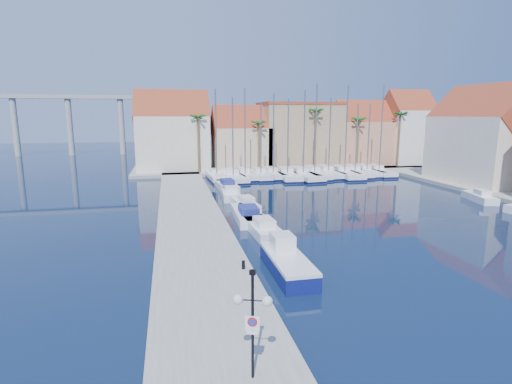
# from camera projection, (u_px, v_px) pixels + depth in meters

# --- Properties ---
(ground) EXTENTS (260.00, 260.00, 0.00)m
(ground) POSITION_uv_depth(u_px,v_px,m) (339.00, 264.00, 26.57)
(ground) COLOR black
(ground) RESTS_ON ground
(quay_west) EXTENTS (6.00, 77.00, 0.50)m
(quay_west) POSITION_uv_depth(u_px,v_px,m) (191.00, 218.00, 37.58)
(quay_west) COLOR gray
(quay_west) RESTS_ON ground
(shore_north) EXTENTS (54.00, 16.00, 0.50)m
(shore_north) POSITION_uv_depth(u_px,v_px,m) (283.00, 166.00, 74.65)
(shore_north) COLOR gray
(shore_north) RESTS_ON ground
(lamp_post) EXTENTS (1.34, 0.71, 4.10)m
(lamp_post) POSITION_uv_depth(u_px,v_px,m) (253.00, 308.00, 13.83)
(lamp_post) COLOR black
(lamp_post) RESTS_ON quay_west
(bollard) EXTENTS (0.21, 0.21, 0.52)m
(bollard) POSITION_uv_depth(u_px,v_px,m) (243.00, 265.00, 24.37)
(bollard) COLOR black
(bollard) RESTS_ON quay_west
(fishing_boat) EXTENTS (2.10, 6.28, 2.20)m
(fishing_boat) POSITION_uv_depth(u_px,v_px,m) (287.00, 262.00, 24.99)
(fishing_boat) COLOR navy
(fishing_boat) RESTS_ON ground
(motorboat_west_0) EXTENTS (2.32, 6.43, 1.40)m
(motorboat_west_0) POSITION_uv_depth(u_px,v_px,m) (262.00, 227.00, 33.50)
(motorboat_west_0) COLOR white
(motorboat_west_0) RESTS_ON ground
(motorboat_west_1) EXTENTS (2.69, 7.54, 1.40)m
(motorboat_west_1) POSITION_uv_depth(u_px,v_px,m) (248.00, 214.00, 37.83)
(motorboat_west_1) COLOR white
(motorboat_west_1) RESTS_ON ground
(motorboat_west_2) EXTENTS (2.42, 6.01, 1.40)m
(motorboat_west_2) POSITION_uv_depth(u_px,v_px,m) (245.00, 204.00, 42.26)
(motorboat_west_2) COLOR white
(motorboat_west_2) RESTS_ON ground
(motorboat_west_3) EXTENTS (2.41, 6.33, 1.40)m
(motorboat_west_3) POSITION_uv_depth(u_px,v_px,m) (231.00, 193.00, 47.72)
(motorboat_west_3) COLOR white
(motorboat_west_3) RESTS_ON ground
(motorboat_west_4) EXTENTS (2.61, 7.07, 1.40)m
(motorboat_west_4) POSITION_uv_depth(u_px,v_px,m) (226.00, 185.00, 53.37)
(motorboat_west_4) COLOR white
(motorboat_west_4) RESTS_ON ground
(motorboat_west_5) EXTENTS (1.86, 5.43, 1.40)m
(motorboat_west_5) POSITION_uv_depth(u_px,v_px,m) (220.00, 180.00, 57.88)
(motorboat_west_5) COLOR white
(motorboat_west_5) RESTS_ON ground
(motorboat_west_6) EXTENTS (1.80, 5.55, 1.40)m
(motorboat_west_6) POSITION_uv_depth(u_px,v_px,m) (220.00, 175.00, 62.27)
(motorboat_west_6) COLOR white
(motorboat_west_6) RESTS_ON ground
(motorboat_east_1) EXTENTS (2.87, 5.52, 1.40)m
(motorboat_east_1) POSITION_uv_depth(u_px,v_px,m) (480.00, 197.00, 45.81)
(motorboat_east_1) COLOR white
(motorboat_east_1) RESTS_ON ground
(sailboat_0) EXTENTS (2.71, 8.87, 13.46)m
(sailboat_0) POSITION_uv_depth(u_px,v_px,m) (216.00, 176.00, 60.54)
(sailboat_0) COLOR white
(sailboat_0) RESTS_ON ground
(sailboat_1) EXTENTS (3.62, 10.53, 12.31)m
(sailboat_1) POSITION_uv_depth(u_px,v_px,m) (232.00, 176.00, 60.57)
(sailboat_1) COLOR white
(sailboat_1) RESTS_ON ground
(sailboat_2) EXTENTS (2.83, 8.78, 13.64)m
(sailboat_2) POSITION_uv_depth(u_px,v_px,m) (244.00, 175.00, 61.98)
(sailboat_2) COLOR white
(sailboat_2) RESTS_ON ground
(sailboat_3) EXTENTS (2.18, 8.16, 11.53)m
(sailboat_3) POSITION_uv_depth(u_px,v_px,m) (260.00, 175.00, 61.91)
(sailboat_3) COLOR white
(sailboat_3) RESTS_ON ground
(sailboat_4) EXTENTS (2.74, 8.31, 12.99)m
(sailboat_4) POSITION_uv_depth(u_px,v_px,m) (272.00, 174.00, 62.83)
(sailboat_4) COLOR white
(sailboat_4) RESTS_ON ground
(sailboat_5) EXTENTS (3.65, 10.81, 12.12)m
(sailboat_5) POSITION_uv_depth(u_px,v_px,m) (287.00, 175.00, 62.20)
(sailboat_5) COLOR white
(sailboat_5) RESTS_ON ground
(sailboat_6) EXTENTS (3.91, 11.73, 13.36)m
(sailboat_6) POSITION_uv_depth(u_px,v_px,m) (302.00, 174.00, 62.48)
(sailboat_6) COLOR white
(sailboat_6) RESTS_ON ground
(sailboat_7) EXTENTS (2.97, 10.39, 14.41)m
(sailboat_7) POSITION_uv_depth(u_px,v_px,m) (313.00, 173.00, 63.57)
(sailboat_7) COLOR white
(sailboat_7) RESTS_ON ground
(sailboat_8) EXTENTS (2.89, 10.08, 12.39)m
(sailboat_8) POSITION_uv_depth(u_px,v_px,m) (327.00, 173.00, 64.51)
(sailboat_8) COLOR white
(sailboat_8) RESTS_ON ground
(sailboat_9) EXTENTS (3.59, 11.53, 14.19)m
(sailboat_9) POSITION_uv_depth(u_px,v_px,m) (343.00, 173.00, 64.17)
(sailboat_9) COLOR white
(sailboat_9) RESTS_ON ground
(sailboat_10) EXTENTS (3.15, 10.24, 11.51)m
(sailboat_10) POSITION_uv_depth(u_px,v_px,m) (354.00, 172.00, 65.37)
(sailboat_10) COLOR white
(sailboat_10) RESTS_ON ground
(sailboat_11) EXTENTS (3.01, 9.56, 11.52)m
(sailboat_11) POSITION_uv_depth(u_px,v_px,m) (365.00, 171.00, 65.97)
(sailboat_11) COLOR white
(sailboat_11) RESTS_ON ground
(sailboat_12) EXTENTS (2.89, 9.35, 14.46)m
(sailboat_12) POSITION_uv_depth(u_px,v_px,m) (377.00, 171.00, 65.82)
(sailboat_12) COLOR white
(sailboat_12) RESTS_ON ground
(building_0) EXTENTS (12.30, 9.00, 13.50)m
(building_0) POSITION_uv_depth(u_px,v_px,m) (173.00, 134.00, 68.30)
(building_0) COLOR beige
(building_0) RESTS_ON shore_north
(building_1) EXTENTS (10.30, 8.00, 11.00)m
(building_1) POSITION_uv_depth(u_px,v_px,m) (242.00, 140.00, 71.05)
(building_1) COLOR #CDB391
(building_1) RESTS_ON shore_north
(building_2) EXTENTS (14.20, 10.20, 11.50)m
(building_2) POSITION_uv_depth(u_px,v_px,m) (299.00, 134.00, 74.14)
(building_2) COLOR tan
(building_2) RESTS_ON shore_north
(building_3) EXTENTS (10.30, 8.00, 12.00)m
(building_3) POSITION_uv_depth(u_px,v_px,m) (361.00, 136.00, 75.77)
(building_3) COLOR tan
(building_3) RESTS_ON shore_north
(building_4) EXTENTS (8.30, 8.00, 14.00)m
(building_4) POSITION_uv_depth(u_px,v_px,m) (406.00, 130.00, 76.49)
(building_4) COLOR white
(building_4) RESTS_ON shore_north
(building_6) EXTENTS (9.00, 14.30, 13.50)m
(building_6) POSITION_uv_depth(u_px,v_px,m) (485.00, 139.00, 55.06)
(building_6) COLOR beige
(building_6) RESTS_ON shore_east
(palm_0) EXTENTS (2.60, 2.60, 10.15)m
(palm_0) POSITION_uv_depth(u_px,v_px,m) (198.00, 119.00, 63.85)
(palm_0) COLOR brown
(palm_0) RESTS_ON shore_north
(palm_1) EXTENTS (2.60, 2.60, 9.15)m
(palm_1) POSITION_uv_depth(u_px,v_px,m) (259.00, 125.00, 66.13)
(palm_1) COLOR brown
(palm_1) RESTS_ON shore_north
(palm_2) EXTENTS (2.60, 2.60, 11.15)m
(palm_2) POSITION_uv_depth(u_px,v_px,m) (316.00, 113.00, 67.88)
(palm_2) COLOR brown
(palm_2) RESTS_ON shore_north
(palm_3) EXTENTS (2.60, 2.60, 9.65)m
(palm_3) POSITION_uv_depth(u_px,v_px,m) (359.00, 121.00, 69.82)
(palm_3) COLOR brown
(palm_3) RESTS_ON shore_north
(palm_4) EXTENTS (2.60, 2.60, 10.65)m
(palm_4) POSITION_uv_depth(u_px,v_px,m) (400.00, 116.00, 71.32)
(palm_4) COLOR brown
(palm_4) RESTS_ON shore_north
(viaduct) EXTENTS (48.00, 2.20, 14.45)m
(viaduct) POSITION_uv_depth(u_px,v_px,m) (46.00, 113.00, 95.04)
(viaduct) COLOR #9E9E99
(viaduct) RESTS_ON ground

